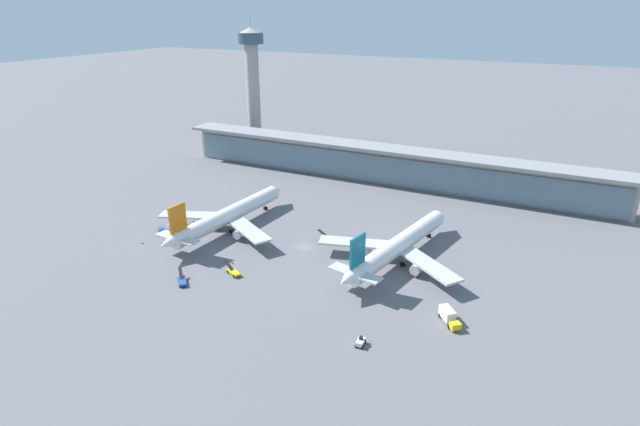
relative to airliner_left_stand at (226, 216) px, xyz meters
name	(u,v)px	position (x,y,z in m)	size (l,w,h in m)	color
ground_plane	(304,247)	(28.25, 0.07, -4.87)	(1200.00, 1200.00, 0.00)	slate
airliner_left_stand	(226,216)	(0.00, 0.00, 0.00)	(44.60, 58.14, 15.48)	white
airliner_centre_stand	(397,246)	(56.38, 3.41, 0.00)	(43.99, 57.87, 15.48)	white
service_truck_near_nose_yellow	(329,238)	(33.02, 7.42, -4.07)	(6.93, 2.83, 2.70)	yellow
service_truck_under_wing_yellow	(233,272)	(19.25, -23.65, -4.07)	(6.76, 4.02, 2.70)	yellow
service_truck_mid_apron_white	(361,342)	(62.29, -37.23, -4.00)	(1.94, 2.99, 2.05)	silver
service_truck_by_tail_yellow	(449,316)	(77.04, -20.10, -3.18)	(6.46, 7.07, 3.10)	yellow
service_truck_on_taxiway_blue	(182,280)	(10.15, -33.71, -4.07)	(5.86, 5.67, 2.70)	#234C9E
service_truck_at_far_stand_blue	(173,226)	(-14.82, -8.76, -3.17)	(6.64, 8.41, 2.95)	#234C9E
terminal_building	(384,164)	(28.25, 69.35, 2.99)	(184.52, 12.80, 15.20)	#9E998E
control_tower	(253,79)	(-47.22, 88.53, 29.87)	(12.00, 12.00, 63.52)	#9E998E
safety_cone_alpha	(143,243)	(-16.99, -20.30, -4.56)	(0.62, 0.62, 0.70)	orange
safety_cone_bravo	(232,263)	(15.29, -18.68, -4.56)	(0.62, 0.62, 0.70)	orange
safety_cone_charlie	(177,248)	(-4.76, -18.51, -4.56)	(0.62, 0.62, 0.70)	orange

